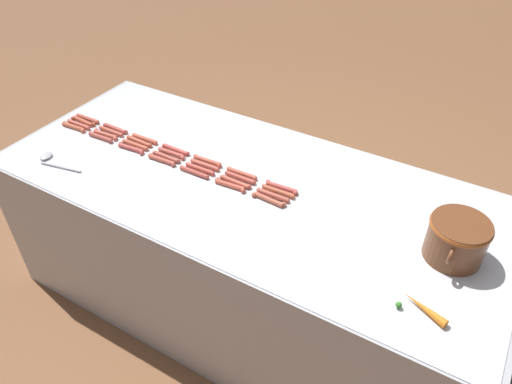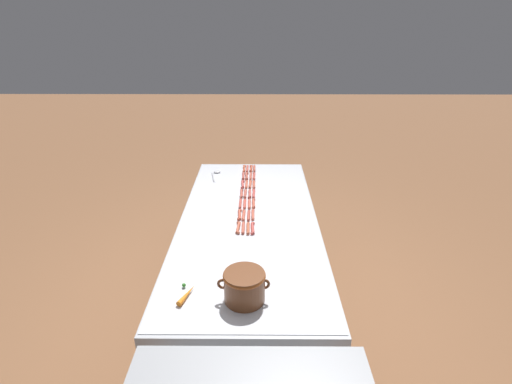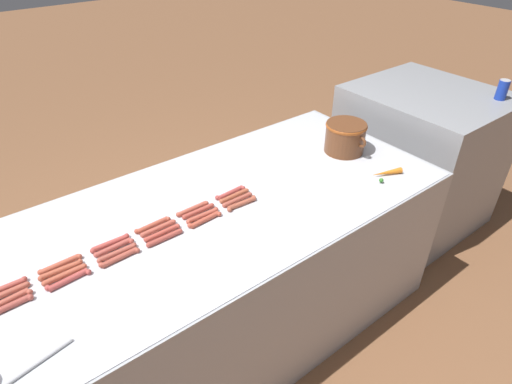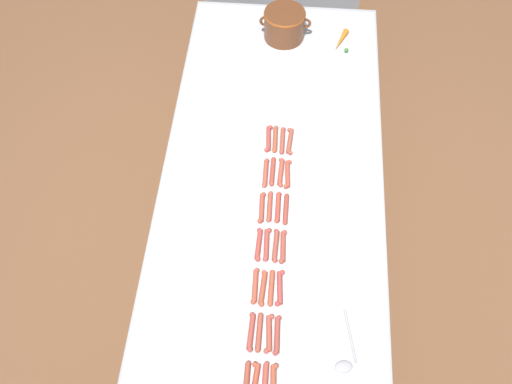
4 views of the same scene
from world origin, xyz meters
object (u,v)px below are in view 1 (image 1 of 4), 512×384
object	(u,v)px
hot_dog_7	(83,121)
hot_dog_11	(205,165)
bean_pot	(457,239)
hot_dog_17	(166,157)
hot_dog_15	(106,135)
hot_dog_22	(100,137)
hot_dog_27	(269,200)
hot_dog_8	(111,131)
hot_dog_5	(242,173)
hot_dog_18	(200,169)
hot_dog_14	(79,124)
hot_dog_2	(145,139)
hot_dog_20	(273,195)
hot_dog_4	(207,161)
hot_dog_21	(74,127)
hot_dog_9	(139,141)
serving_spoon	(51,160)
carrot	(423,308)
hot_dog_13	(278,191)
hot_dog_6	(282,187)
hot_dog_12	(240,178)
hot_dog_23	(131,148)
hot_dog_10	(171,153)
hot_dog_19	(235,182)
hot_dog_25	(194,172)
hot_dog_0	(88,119)
hot_dog_3	(176,150)
hot_dog_24	(162,160)
hot_dog_1	(115,128)
hot_dog_16	(135,145)

from	to	relation	value
hot_dog_7	hot_dog_11	world-z (taller)	same
bean_pot	hot_dog_17	bearing A→B (deg)	-88.52
hot_dog_15	hot_dog_22	xyz separation A→B (m)	(0.03, -0.00, 0.00)
hot_dog_17	hot_dog_27	size ratio (longest dim) A/B	1.00
hot_dog_7	hot_dog_8	bearing A→B (deg)	90.27
hot_dog_17	bean_pot	size ratio (longest dim) A/B	0.59
hot_dog_5	hot_dog_15	distance (m)	0.79
hot_dog_8	hot_dog_18	distance (m)	0.60
hot_dog_14	hot_dog_22	xyz separation A→B (m)	(0.03, 0.19, 0.00)
hot_dog_2	hot_dog_20	xyz separation A→B (m)	(0.07, 0.79, 0.00)
hot_dog_4	hot_dog_21	world-z (taller)	same
hot_dog_8	hot_dog_9	bearing A→B (deg)	89.82
hot_dog_8	serving_spoon	world-z (taller)	hot_dog_8
hot_dog_15	carrot	size ratio (longest dim) A/B	0.95
hot_dog_13	hot_dog_7	bearing A→B (deg)	-90.01
hot_dog_6	hot_dog_12	distance (m)	0.20
hot_dog_20	hot_dog_23	world-z (taller)	same
hot_dog_10	hot_dog_19	distance (m)	0.40
hot_dog_4	hot_dog_6	xyz separation A→B (m)	(0.00, 0.41, 0.00)
hot_dog_2	hot_dog_12	bearing A→B (deg)	86.89
hot_dog_21	hot_dog_15	bearing A→B (deg)	98.50
hot_dog_25	hot_dog_0	bearing A→B (deg)	-97.54
hot_dog_27	carrot	bearing A→B (deg)	71.70
hot_dog_3	hot_dog_7	bearing A→B (deg)	-86.79
hot_dog_6	hot_dog_11	bearing A→B (deg)	-85.41
hot_dog_4	hot_dog_8	distance (m)	0.59
hot_dog_4	hot_dog_15	size ratio (longest dim) A/B	1.00
hot_dog_19	hot_dog_22	world-z (taller)	same
hot_dog_3	hot_dog_4	world-z (taller)	same
hot_dog_9	hot_dog_24	xyz separation A→B (m)	(0.07, 0.20, 0.00)
hot_dog_6	hot_dog_17	xyz separation A→B (m)	(0.07, -0.60, 0.00)
carrot	hot_dog_4	bearing A→B (deg)	-107.12
hot_dog_0	hot_dog_15	xyz separation A→B (m)	(0.07, 0.20, 0.00)
hot_dog_14	serving_spoon	size ratio (longest dim) A/B	0.62
hot_dog_17	hot_dog_23	distance (m)	0.20
hot_dog_19	hot_dog_22	distance (m)	0.81
hot_dog_3	hot_dog_15	bearing A→B (deg)	-79.83
hot_dog_17	hot_dog_22	world-z (taller)	same
hot_dog_10	bean_pot	distance (m)	1.35
hot_dog_2	hot_dog_13	distance (m)	0.80
hot_dog_5	hot_dog_11	world-z (taller)	same
hot_dog_27	hot_dog_19	bearing A→B (deg)	-99.67
hot_dog_1	hot_dog_22	distance (m)	0.10
hot_dog_1	hot_dog_5	distance (m)	0.79
hot_dog_2	hot_dog_20	size ratio (longest dim) A/B	1.00
hot_dog_1	hot_dog_24	xyz separation A→B (m)	(0.10, 0.40, 0.00)
hot_dog_12	hot_dog_18	xyz separation A→B (m)	(0.04, -0.20, 0.00)
hot_dog_16	hot_dog_24	xyz separation A→B (m)	(0.04, 0.20, 0.00)
hot_dog_17	hot_dog_11	bearing A→B (deg)	101.27
hot_dog_6	hot_dog_22	size ratio (longest dim) A/B	1.00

